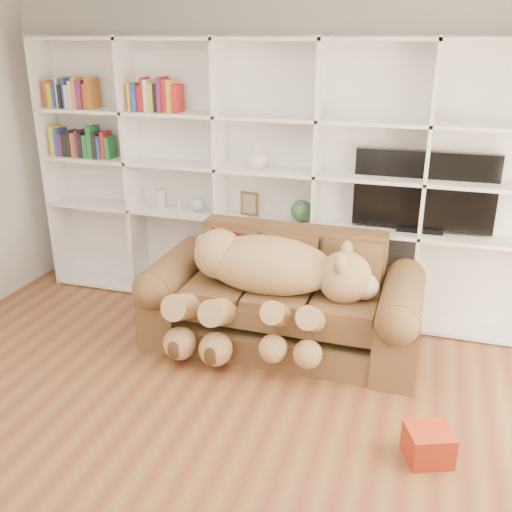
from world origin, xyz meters
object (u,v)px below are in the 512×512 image
(tv, at_px, (424,192))
(gift_box, at_px, (428,444))
(teddy_bear, at_px, (265,280))
(sofa, at_px, (283,304))

(tv, bearing_deg, gift_box, -83.48)
(teddy_bear, xyz_separation_m, gift_box, (1.30, -0.92, -0.53))
(tv, bearing_deg, teddy_bear, -141.89)
(gift_box, bearing_deg, tv, 96.52)
(teddy_bear, distance_m, gift_box, 1.68)
(gift_box, height_order, tv, tv)
(sofa, bearing_deg, gift_box, -42.56)
(gift_box, relative_size, tv, 0.23)
(teddy_bear, relative_size, gift_box, 6.02)
(sofa, distance_m, tv, 1.48)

